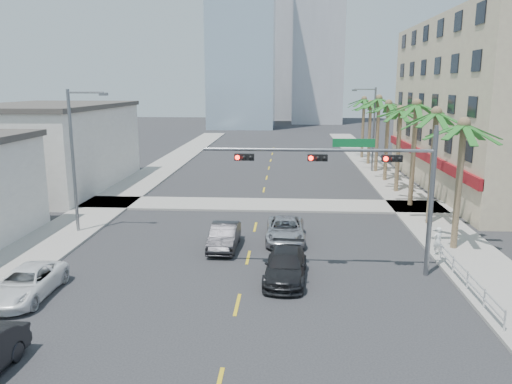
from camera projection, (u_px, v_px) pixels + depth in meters
The scene contains 24 objects.
ground at pixel (226, 354), 17.50m from camera, with size 260.00×260.00×0.00m, color #262628.
sidewalk_right at pixel (423, 214), 36.26m from camera, with size 4.00×120.00×0.15m, color gray.
sidewalk_left at pixel (101, 209), 37.74m from camera, with size 4.00×120.00×0.15m, color gray.
sidewalk_cross at pixel (260, 205), 38.95m from camera, with size 80.00×4.00×0.15m, color gray.
building_left_far at pixel (50, 148), 45.27m from camera, with size 11.00×18.00×7.20m, color beige.
tower_far_left at pixel (242, 14), 105.64m from camera, with size 14.00×14.00×48.00m, color #99B2C6.
tower_far_center at pixel (270, 41), 135.24m from camera, with size 16.00×16.00×42.00m, color #ADADB2.
traffic_signal_mast at pixel (365, 174), 23.84m from camera, with size 11.12×0.54×7.20m.
palm_tree_0 at pixel (464, 126), 27.01m from camera, with size 4.80×4.80×7.80m.
palm_tree_1 at pixel (436, 114), 32.01m from camera, with size 4.80×4.80×8.16m.
palm_tree_2 at pixel (416, 105), 37.01m from camera, with size 4.80×4.80×8.52m.
palm_tree_3 at pixel (401, 111), 42.23m from camera, with size 4.80×4.80×7.80m.
palm_tree_4 at pixel (389, 104), 47.23m from camera, with size 4.80×4.80×8.16m.
palm_tree_5 at pixel (379, 99), 52.23m from camera, with size 4.80×4.80×8.52m.
palm_tree_6 at pixel (371, 104), 57.45m from camera, with size 4.80×4.80×7.80m.
palm_tree_7 at pixel (364, 100), 62.45m from camera, with size 4.80×4.80×8.16m.
streetlight_left at pixel (76, 154), 30.78m from camera, with size 2.55×0.25×9.00m.
streetlight_right at pixel (372, 125), 52.84m from camera, with size 2.55×0.25×9.00m.
guardrail at pixel (468, 278), 22.58m from camera, with size 0.08×8.08×1.00m.
car_parked_far at pixel (26, 283), 22.02m from camera, with size 2.18×4.73×1.31m, color white.
car_lane_left at pixel (224, 236), 28.67m from camera, with size 1.50×4.31×1.42m, color black.
car_lane_center at pixel (285, 230), 30.02m from camera, with size 2.28×4.95×1.38m, color #B3B3B8.
car_lane_right at pixel (286, 266), 24.05m from camera, with size 1.94×4.78×1.39m, color black.
pedestrian at pixel (437, 241), 27.16m from camera, with size 0.56×0.37×1.55m, color white.
Camera 1 is at (2.06, -15.82, 9.24)m, focal length 35.00 mm.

